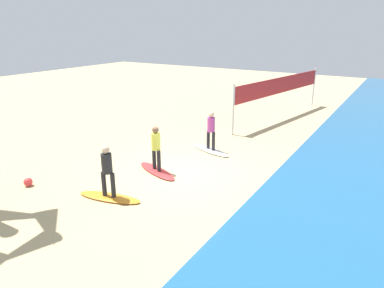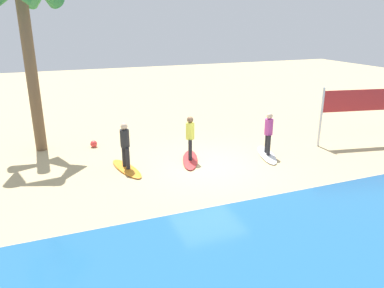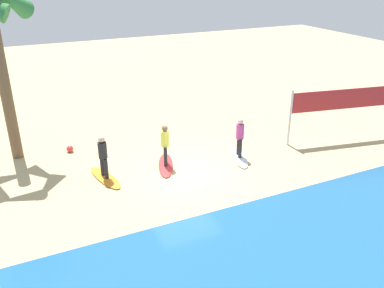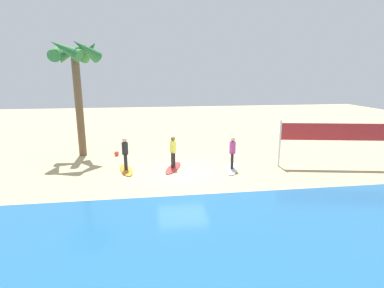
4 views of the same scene
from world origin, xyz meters
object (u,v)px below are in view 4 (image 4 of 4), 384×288
Objects in this scene: surfboard_white at (232,169)px; volleyball_net at (368,134)px; surfboard_orange at (126,170)px; palm_tree at (75,62)px; surfboard_red at (173,168)px; surfer_orange at (125,151)px; beach_ball at (117,154)px; surfer_white at (232,150)px; surfer_red at (173,149)px.

volleyball_net is at bearing 103.15° from surfboard_white.
palm_tree is (2.81, -3.41, 5.45)m from surfboard_orange.
palm_tree is (15.31, -4.60, 3.71)m from volleyball_net.
surfboard_red is 8.29m from palm_tree.
volleyball_net is at bearing 163.26° from palm_tree.
surfboard_red is 2.63m from surfer_orange.
palm_tree is at bearing -12.60° from beach_ball.
surfboard_white is at bearing 90.00° from surfer_white.
surfer_white reaches higher than surfboard_orange.
surfer_red is 2.63m from surfboard_orange.
surfer_red is at bearing 0.00° from surfboard_red.
volleyball_net reaches higher than surfboard_red.
beach_ball is (6.20, -3.54, -0.89)m from surfer_white.
surfboard_red is 0.99m from surfer_red.
surfer_white is 0.78× the size of surfboard_red.
surfboard_white is 3.22m from surfer_red.
surfer_red is 2.43m from surfer_orange.
palm_tree reaches higher than volleyball_net.
surfer_orange is 12.58m from volleyball_net.
surfer_white is 7.13m from volleyball_net.
palm_tree is (2.81, -3.41, 4.46)m from surfer_orange.
surfboard_red is at bearing 0.00° from surfer_red.
volleyball_net is at bearing 103.80° from surfboard_red.
surfboard_orange is (5.43, -0.59, 0.00)m from surfboard_white.
surfer_orange is at bearing 129.47° from palm_tree.
palm_tree is 23.91× the size of beach_ball.
surfer_orange reaches higher than surfboard_red.
surfboard_white is 7.30m from volleyball_net.
surfboard_red is 1.00× the size of surfboard_orange.
volleyball_net is 14.00m from beach_ball.
surfer_orange is 6.27m from palm_tree.
beach_ball is (6.20, -3.54, 0.10)m from surfboard_white.
surfboard_red and surfboard_orange have the same top height.
beach_ball is (0.77, -2.95, -0.89)m from surfer_orange.
surfboard_orange is at bearing -5.46° from volleyball_net.
surfer_orange is (0.00, 0.00, 0.99)m from surfboard_orange.
surfer_white is 1.00× the size of surfer_orange.
surfer_orange is 5.72× the size of beach_ball.
volleyball_net is at bearing 173.18° from surfer_red.
surfer_white is 5.47m from surfer_orange.
surfboard_orange is at bearing -78.14° from surfboard_white.
surfboard_white and surfboard_orange have the same top height.
volleyball_net reaches higher than beach_ball.
surfer_white reaches higher than surfboard_red.
palm_tree is (8.24, -4.00, 4.46)m from surfer_white.
surfboard_orange is 3.05m from beach_ball.
surfer_red and surfer_orange have the same top height.
surfer_white is at bearing 168.75° from surfer_red.
surfboard_white is 7.33× the size of beach_ball.
palm_tree is (5.24, -3.40, 4.46)m from surfer_red.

